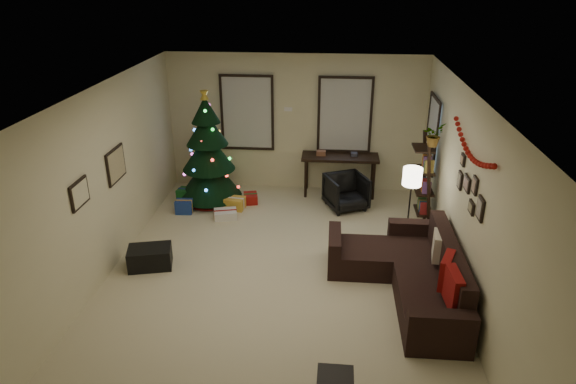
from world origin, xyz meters
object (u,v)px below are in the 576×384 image
object	(u,v)px
desk_chair	(346,192)
bookshelf	(425,184)
desk	(340,160)
sofa	(411,273)
christmas_tree	(208,156)

from	to	relation	value
desk_chair	bookshelf	world-z (taller)	bookshelf
desk	bookshelf	size ratio (longest dim) A/B	0.88
sofa	bookshelf	bearing A→B (deg)	77.20
christmas_tree	desk_chair	distance (m)	2.67
christmas_tree	bookshelf	xyz separation A→B (m)	(3.88, -0.81, -0.10)
sofa	bookshelf	world-z (taller)	bookshelf
desk	desk_chair	world-z (taller)	desk
desk_chair	bookshelf	bearing A→B (deg)	-53.39
christmas_tree	sofa	bearing A→B (deg)	-38.24
desk	sofa	bearing A→B (deg)	-73.35
christmas_tree	desk_chair	bearing A→B (deg)	-2.29
christmas_tree	bookshelf	distance (m)	3.97
sofa	desk	size ratio (longest dim) A/B	1.67
christmas_tree	desk	size ratio (longest dim) A/B	1.50
desk_chair	sofa	bearing A→B (deg)	-96.41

